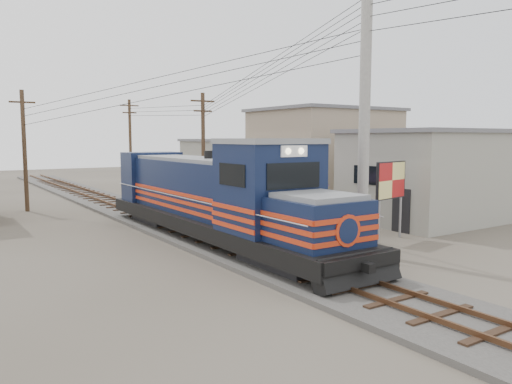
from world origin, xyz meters
TOP-DOWN VIEW (x-y plane):
  - ground at (0.00, 0.00)m, footprint 120.00×120.00m
  - ballast at (0.00, 10.00)m, footprint 3.60×70.00m
  - track at (0.00, 10.00)m, footprint 1.15×70.00m
  - locomotive at (0.00, 4.23)m, footprint 3.04×16.55m
  - utility_pole_main at (3.50, -0.50)m, footprint 0.40×0.40m
  - wooden_pole_mid at (4.50, 14.00)m, footprint 1.60×0.24m
  - wooden_pole_far at (4.80, 28.00)m, footprint 1.60×0.24m
  - wooden_pole_left at (-5.00, 18.00)m, footprint 1.60×0.24m
  - power_lines at (-0.14, 8.49)m, footprint 9.65×19.00m
  - shophouse_front at (11.50, 3.00)m, footprint 7.35×6.30m
  - shophouse_mid at (12.50, 12.00)m, footprint 8.40×7.35m
  - shophouse_back at (11.00, 22.00)m, footprint 6.30×6.30m
  - billboard at (6.22, 0.57)m, footprint 2.11×0.56m
  - market_umbrella at (5.37, 5.16)m, footprint 2.50×2.50m
  - vendor at (6.10, 4.42)m, footprint 0.69×0.63m
  - plant_nursery at (4.67, 4.23)m, footprint 3.45×2.06m

SIDE VIEW (x-z plane):
  - ground at x=0.00m, z-range 0.00..0.00m
  - ballast at x=0.00m, z-range 0.00..0.16m
  - track at x=0.00m, z-range 0.20..0.32m
  - plant_nursery at x=4.67m, z-range -0.07..1.07m
  - vendor at x=6.10m, z-range 0.00..1.58m
  - locomotive at x=0.00m, z-range -0.27..3.83m
  - shophouse_back at x=11.00m, z-range 0.01..4.21m
  - market_umbrella at x=5.37m, z-range 0.98..3.57m
  - shophouse_front at x=11.50m, z-range 0.01..4.71m
  - billboard at x=6.22m, z-range 0.78..4.08m
  - shophouse_mid at x=12.50m, z-range 0.01..6.21m
  - wooden_pole_mid at x=4.50m, z-range 0.18..7.18m
  - wooden_pole_left at x=-5.00m, z-range 0.18..7.18m
  - wooden_pole_far at x=4.80m, z-range 0.18..7.68m
  - utility_pole_main at x=3.50m, z-range 0.00..10.00m
  - power_lines at x=-0.14m, z-range 5.91..9.21m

